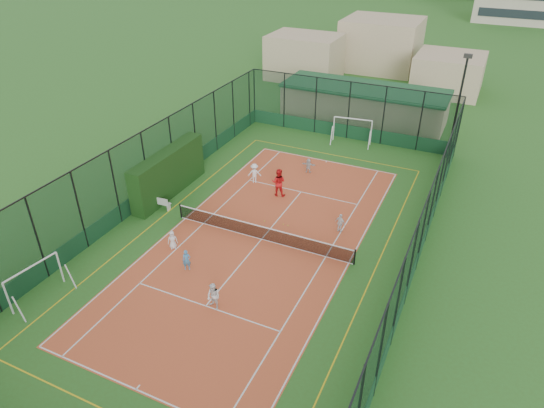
{
  "coord_description": "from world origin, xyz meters",
  "views": [
    {
      "loc": [
        10.7,
        -21.49,
        17.0
      ],
      "look_at": [
        -0.34,
        2.23,
        1.2
      ],
      "focal_mm": 32.0,
      "sensor_mm": 36.0,
      "label": 1
    }
  ],
  "objects": [
    {
      "name": "child_near_right",
      "position": [
        0.46,
        -6.32,
        0.76
      ],
      "size": [
        0.84,
        0.73,
        1.49
      ],
      "primitive_type": "imported",
      "rotation": [
        0.0,
        0.0,
        -0.26
      ],
      "color": "white",
      "rests_on": "court_slab"
    },
    {
      "name": "tennis_balls",
      "position": [
        -0.6,
        1.74,
        0.04
      ],
      "size": [
        4.06,
        1.06,
        0.07
      ],
      "color": "#CCE033",
      "rests_on": "court_slab"
    },
    {
      "name": "clubhouse",
      "position": [
        0.0,
        22.0,
        1.57
      ],
      "size": [
        15.2,
        7.2,
        3.15
      ],
      "primitive_type": null,
      "color": "tan",
      "rests_on": "ground"
    },
    {
      "name": "perimeter_fence",
      "position": [
        0.0,
        0.0,
        2.5
      ],
      "size": [
        18.12,
        34.12,
        5.0
      ],
      "primitive_type": null,
      "color": "#103020",
      "rests_on": "ground"
    },
    {
      "name": "court_slab",
      "position": [
        0.0,
        0.0,
        0.01
      ],
      "size": [
        11.17,
        23.97,
        0.01
      ],
      "primitive_type": "cube",
      "color": "#C95D2C",
      "rests_on": "ground"
    },
    {
      "name": "child_far_left",
      "position": [
        -3.64,
        6.3,
        0.75
      ],
      "size": [
        1.1,
        0.89,
        1.49
      ],
      "primitive_type": "imported",
      "rotation": [
        0.0,
        0.0,
        3.56
      ],
      "color": "white",
      "rests_on": "court_slab"
    },
    {
      "name": "child_far_back",
      "position": [
        -0.64,
        9.44,
        0.58
      ],
      "size": [
        1.09,
        0.44,
        1.14
      ],
      "primitive_type": "imported",
      "rotation": [
        0.0,
        0.0,
        3.24
      ],
      "color": "silver",
      "rests_on": "court_slab"
    },
    {
      "name": "child_near_mid",
      "position": [
        -2.47,
        -4.3,
        0.63
      ],
      "size": [
        0.54,
        0.48,
        1.25
      ],
      "primitive_type": "imported",
      "rotation": [
        0.0,
        0.0,
        0.5
      ],
      "color": "#448BC3",
      "rests_on": "court_slab"
    },
    {
      "name": "futsal_goal_far",
      "position": [
        0.66,
        16.28,
        1.06
      ],
      "size": [
        3.39,
        1.36,
        2.13
      ],
      "primitive_type": null,
      "rotation": [
        0.0,
        0.0,
        0.12
      ],
      "color": "white",
      "rests_on": "ground"
    },
    {
      "name": "hedge_left",
      "position": [
        -8.3,
        2.41,
        1.58
      ],
      "size": [
        1.09,
        7.24,
        3.17
      ],
      "primitive_type": "cube",
      "color": "black",
      "rests_on": "ground"
    },
    {
      "name": "child_near_left",
      "position": [
        -4.33,
        -2.98,
        0.59
      ],
      "size": [
        0.67,
        0.64,
        1.15
      ],
      "primitive_type": "imported",
      "rotation": [
        0.0,
        0.0,
        0.68
      ],
      "color": "silver",
      "rests_on": "court_slab"
    },
    {
      "name": "tennis_net",
      "position": [
        0.0,
        0.0,
        0.53
      ],
      "size": [
        11.67,
        0.12,
        1.06
      ],
      "primitive_type": null,
      "color": "black",
      "rests_on": "ground"
    },
    {
      "name": "white_bench",
      "position": [
        -7.8,
        0.39,
        0.47
      ],
      "size": [
        1.71,
        0.56,
        0.95
      ],
      "primitive_type": null,
      "rotation": [
        0.0,
        0.0,
        0.06
      ],
      "color": "white",
      "rests_on": "ground"
    },
    {
      "name": "futsal_goal_near",
      "position": [
        -8.12,
        -9.42,
        0.97
      ],
      "size": [
        3.11,
        1.31,
        1.95
      ],
      "primitive_type": null,
      "rotation": [
        0.0,
        0.0,
        1.42
      ],
      "color": "white",
      "rests_on": "ground"
    },
    {
      "name": "child_far_right",
      "position": [
        4.03,
        2.79,
        0.64
      ],
      "size": [
        0.8,
        0.54,
        1.26
      ],
      "primitive_type": "imported",
      "rotation": [
        0.0,
        0.0,
        2.79
      ],
      "color": "white",
      "rests_on": "court_slab"
    },
    {
      "name": "floodlight_ne",
      "position": [
        8.6,
        16.6,
        4.12
      ],
      "size": [
        0.6,
        0.26,
        8.25
      ],
      "primitive_type": null,
      "color": "black",
      "rests_on": "ground"
    },
    {
      "name": "coach",
      "position": [
        -1.28,
        5.33,
        1.02
      ],
      "size": [
        1.11,
        0.94,
        2.01
      ],
      "primitive_type": "imported",
      "rotation": [
        0.0,
        0.0,
        3.34
      ],
      "color": "red",
      "rests_on": "court_slab"
    },
    {
      "name": "ground",
      "position": [
        0.0,
        0.0,
        0.0
      ],
      "size": [
        300.0,
        300.0,
        0.0
      ],
      "primitive_type": "plane",
      "color": "#306121",
      "rests_on": "ground"
    }
  ]
}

